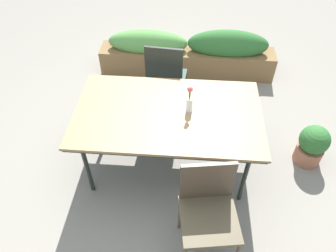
# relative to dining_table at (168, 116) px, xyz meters

# --- Properties ---
(ground_plane) EXTENTS (12.00, 12.00, 0.00)m
(ground_plane) POSITION_rel_dining_table_xyz_m (-0.04, 0.05, -0.72)
(ground_plane) COLOR gray
(dining_table) EXTENTS (1.75, 1.05, 0.77)m
(dining_table) POSITION_rel_dining_table_xyz_m (0.00, 0.00, 0.00)
(dining_table) COLOR #8C704C
(dining_table) RESTS_ON ground
(chair_far_side) EXTENTS (0.47, 0.47, 1.01)m
(chair_far_side) POSITION_rel_dining_table_xyz_m (-0.09, 0.83, -0.16)
(chair_far_side) COLOR #1D3129
(chair_far_side) RESTS_ON ground
(chair_near_right) EXTENTS (0.51, 0.51, 0.92)m
(chair_near_right) POSITION_rel_dining_table_xyz_m (0.38, -0.84, -0.18)
(chair_near_right) COLOR #4E4431
(chair_near_right) RESTS_ON ground
(flower_vase) EXTENTS (0.06, 0.06, 0.29)m
(flower_vase) POSITION_rel_dining_table_xyz_m (0.19, 0.03, 0.18)
(flower_vase) COLOR silver
(flower_vase) RESTS_ON dining_table
(planter_box) EXTENTS (2.45, 0.37, 0.69)m
(planter_box) POSITION_rel_dining_table_xyz_m (0.15, 1.73, -0.40)
(planter_box) COLOR brown
(planter_box) RESTS_ON ground
(potted_plant) EXTENTS (0.31, 0.31, 0.48)m
(potted_plant) POSITION_rel_dining_table_xyz_m (1.52, 0.17, -0.47)
(potted_plant) COLOR #9E6047
(potted_plant) RESTS_ON ground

